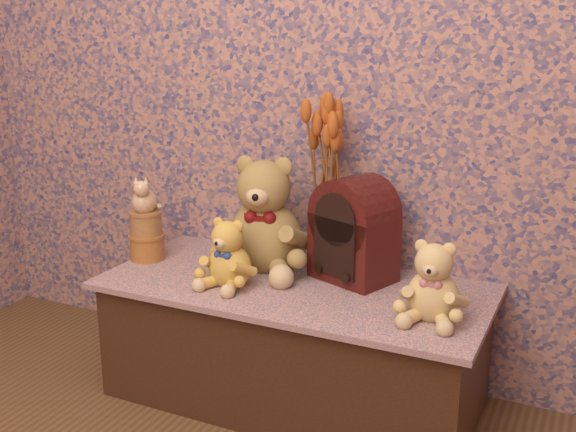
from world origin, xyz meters
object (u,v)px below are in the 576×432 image
teddy_medium (229,249)px  ceramic_vase (325,245)px  teddy_small (434,277)px  cathedral_radio (354,229)px  biscuit_tin_lower (147,247)px  cat_figurine (144,194)px  teddy_large (265,208)px

teddy_medium → ceramic_vase: teddy_medium is taller
teddy_small → cathedral_radio: bearing=146.0°
biscuit_tin_lower → cat_figurine: size_ratio=0.92×
cathedral_radio → teddy_small: bearing=-11.4°
teddy_medium → cat_figurine: 0.42m
teddy_small → biscuit_tin_lower: teddy_small is taller
teddy_small → cat_figurine: (-1.05, 0.07, 0.12)m
teddy_large → cat_figurine: teddy_large is taller
biscuit_tin_lower → teddy_medium: bearing=-12.9°
teddy_small → ceramic_vase: size_ratio=1.39×
cathedral_radio → cat_figurine: cathedral_radio is taller
cathedral_radio → cat_figurine: (-0.73, -0.13, 0.07)m
ceramic_vase → cat_figurine: cat_figurine is taller
teddy_large → teddy_medium: bearing=-111.2°
cathedral_radio → cat_figurine: bearing=-149.1°
teddy_large → teddy_small: 0.66m
teddy_small → biscuit_tin_lower: bearing=174.5°
teddy_medium → teddy_small: size_ratio=0.95×
ceramic_vase → cathedral_radio: bearing=-16.1°
ceramic_vase → cat_figurine: size_ratio=1.34×
cathedral_radio → ceramic_vase: bearing=-175.1°
teddy_large → biscuit_tin_lower: bearing=-178.6°
ceramic_vase → teddy_medium: bearing=-131.9°
teddy_large → cat_figurine: size_ratio=3.15×
cat_figurine → teddy_medium: bearing=-35.5°
biscuit_tin_lower → cat_figurine: cat_figurine is taller
teddy_medium → ceramic_vase: size_ratio=1.33×
biscuit_tin_lower → teddy_large: bearing=14.0°
teddy_medium → ceramic_vase: (0.23, 0.25, -0.03)m
teddy_medium → teddy_small: teddy_small is taller
cathedral_radio → biscuit_tin_lower: bearing=-149.1°
cathedral_radio → cat_figurine: size_ratio=2.59×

